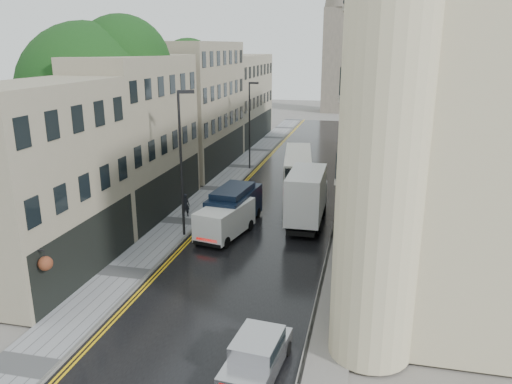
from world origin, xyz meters
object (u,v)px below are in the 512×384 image
at_px(cream_bus, 285,176).
at_px(silver_hatchback, 223,372).
at_px(white_van, 199,227).
at_px(white_lorry, 289,203).
at_px(lamp_post_near, 181,166).
at_px(lamp_post_far, 250,126).
at_px(navy_van, 210,212).
at_px(tree_far, 169,106).
at_px(pedestrian, 186,205).
at_px(tree_near, 92,118).

height_order(cream_bus, silver_hatchback, cream_bus).
height_order(cream_bus, white_van, cream_bus).
bearing_deg(white_lorry, lamp_post_near, -160.31).
bearing_deg(lamp_post_far, silver_hatchback, -80.36).
bearing_deg(lamp_post_far, navy_van, -87.32).
height_order(tree_far, lamp_post_near, tree_far).
bearing_deg(lamp_post_far, lamp_post_near, -92.07).
bearing_deg(tree_far, cream_bus, -20.98).
xyz_separation_m(tree_far, silver_hatchback, (14.19, -29.97, -5.47)).
distance_m(white_lorry, lamp_post_far, 17.29).
xyz_separation_m(silver_hatchback, navy_van, (-5.29, 14.75, 0.65)).
xyz_separation_m(cream_bus, white_van, (-3.24, -12.46, -0.27)).
distance_m(white_lorry, lamp_post_near, 7.31).
relative_size(white_lorry, pedestrian, 4.42).
xyz_separation_m(tree_far, lamp_post_near, (7.47, -16.17, -1.57)).
relative_size(silver_hatchback, lamp_post_near, 0.44).
bearing_deg(navy_van, lamp_post_far, 100.50).
bearing_deg(navy_van, lamp_post_near, -140.72).
bearing_deg(white_van, white_lorry, 44.82).
height_order(white_lorry, silver_hatchback, white_lorry).
xyz_separation_m(cream_bus, navy_van, (-3.15, -10.60, 0.05)).
height_order(tree_far, silver_hatchback, tree_far).
relative_size(white_van, lamp_post_near, 0.52).
relative_size(white_van, lamp_post_far, 0.57).
distance_m(tree_far, white_lorry, 20.02).
distance_m(tree_near, tree_far, 13.02).
height_order(navy_van, lamp_post_far, lamp_post_far).
distance_m(tree_far, cream_bus, 13.79).
relative_size(cream_bus, white_lorry, 1.34).
bearing_deg(silver_hatchback, lamp_post_near, 121.46).
bearing_deg(silver_hatchback, white_lorry, 96.74).
relative_size(tree_far, lamp_post_far, 1.50).
height_order(cream_bus, lamp_post_near, lamp_post_near).
bearing_deg(silver_hatchback, tree_far, 120.83).
height_order(pedestrian, lamp_post_near, lamp_post_near).
xyz_separation_m(cream_bus, pedestrian, (-5.74, -8.15, -0.41)).
bearing_deg(cream_bus, white_van, -112.55).
relative_size(pedestrian, lamp_post_far, 0.20).
relative_size(white_van, navy_van, 0.87).
bearing_deg(lamp_post_far, tree_near, -119.37).
bearing_deg(pedestrian, silver_hatchback, 116.37).
distance_m(navy_van, lamp_post_near, 3.67).
distance_m(tree_far, white_van, 19.90).
xyz_separation_m(silver_hatchback, white_van, (-5.37, 12.89, 0.33)).
height_order(navy_van, pedestrian, navy_van).
relative_size(navy_van, pedestrian, 3.30).
xyz_separation_m(tree_near, white_lorry, (14.14, -0.81, -5.00)).
relative_size(cream_bus, navy_van, 1.80).
distance_m(tree_near, white_lorry, 15.02).
relative_size(silver_hatchback, navy_van, 0.72).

